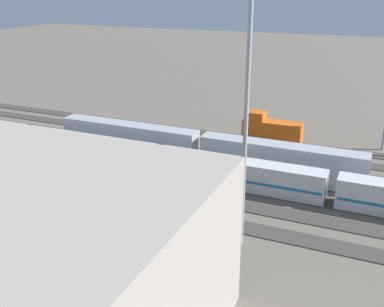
% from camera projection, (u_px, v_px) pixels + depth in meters
% --- Properties ---
extents(ground_plane, '(400.00, 400.00, 0.00)m').
position_uv_depth(ground_plane, '(228.00, 170.00, 65.67)').
color(ground_plane, '#60594F').
extents(track_bed_0, '(140.00, 2.80, 0.12)m').
position_uv_depth(track_bed_0, '(256.00, 140.00, 78.51)').
color(track_bed_0, '#3D3833').
rests_on(track_bed_0, ground_plane).
extents(track_bed_1, '(140.00, 2.80, 0.12)m').
position_uv_depth(track_bed_1, '(248.00, 149.00, 74.23)').
color(track_bed_1, '#3D3833').
rests_on(track_bed_1, ground_plane).
extents(track_bed_2, '(140.00, 2.80, 0.12)m').
position_uv_depth(track_bed_2, '(239.00, 159.00, 69.94)').
color(track_bed_2, '#3D3833').
rests_on(track_bed_2, ground_plane).
extents(track_bed_3, '(140.00, 2.80, 0.12)m').
position_uv_depth(track_bed_3, '(228.00, 170.00, 65.65)').
color(track_bed_3, '#3D3833').
rests_on(track_bed_3, ground_plane).
extents(track_bed_4, '(140.00, 2.80, 0.12)m').
position_uv_depth(track_bed_4, '(216.00, 183.00, 61.36)').
color(track_bed_4, '#3D3833').
rests_on(track_bed_4, ground_plane).
extents(track_bed_5, '(140.00, 2.80, 0.12)m').
position_uv_depth(track_bed_5, '(202.00, 198.00, 57.07)').
color(track_bed_5, '#3D3833').
rests_on(track_bed_5, ground_plane).
extents(track_bed_6, '(140.00, 2.80, 0.12)m').
position_uv_depth(track_bed_6, '(186.00, 215.00, 52.79)').
color(track_bed_6, '#3D3833').
rests_on(track_bed_6, ground_plane).
extents(train_on_track_4, '(114.80, 3.06, 4.40)m').
position_uv_depth(train_on_track_4, '(222.00, 170.00, 60.34)').
color(train_on_track_4, maroon).
rests_on(train_on_track_4, ground_plane).
extents(train_on_track_0, '(10.00, 3.00, 5.00)m').
position_uv_depth(train_on_track_0, '(271.00, 130.00, 76.88)').
color(train_on_track_0, '#D85914').
rests_on(train_on_track_0, ground_plane).
extents(train_on_track_3, '(47.20, 3.00, 5.00)m').
position_uv_depth(train_on_track_3, '(200.00, 149.00, 66.44)').
color(train_on_track_3, '#A8AAB2').
rests_on(train_on_track_3, ground_plane).
extents(light_mast_1, '(2.80, 0.70, 27.72)m').
position_uv_depth(light_mast_1, '(248.00, 77.00, 40.93)').
color(light_mast_1, '#9EA0A5').
rests_on(light_mast_1, ground_plane).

